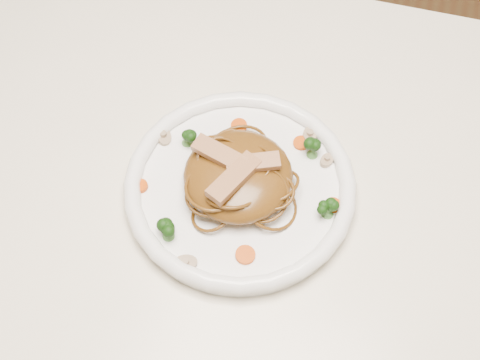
# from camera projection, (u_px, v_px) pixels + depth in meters

# --- Properties ---
(table) EXTENTS (1.20, 0.80, 0.75)m
(table) POSITION_uv_depth(u_px,v_px,m) (251.00, 260.00, 0.85)
(table) COLOR beige
(table) RESTS_ON ground
(plate) EXTENTS (0.28, 0.28, 0.02)m
(plate) POSITION_uv_depth(u_px,v_px,m) (240.00, 190.00, 0.78)
(plate) COLOR white
(plate) RESTS_ON table
(noodle_mound) EXTENTS (0.16, 0.16, 0.04)m
(noodle_mound) POSITION_uv_depth(u_px,v_px,m) (238.00, 176.00, 0.76)
(noodle_mound) COLOR brown
(noodle_mound) RESTS_ON plate
(chicken_a) EXTENTS (0.06, 0.04, 0.01)m
(chicken_a) POSITION_uv_depth(u_px,v_px,m) (253.00, 163.00, 0.74)
(chicken_a) COLOR tan
(chicken_a) RESTS_ON noodle_mound
(chicken_b) EXTENTS (0.07, 0.04, 0.01)m
(chicken_b) POSITION_uv_depth(u_px,v_px,m) (220.00, 154.00, 0.74)
(chicken_b) COLOR tan
(chicken_b) RESTS_ON noodle_mound
(chicken_c) EXTENTS (0.05, 0.07, 0.01)m
(chicken_c) POSITION_uv_depth(u_px,v_px,m) (234.00, 178.00, 0.72)
(chicken_c) COLOR tan
(chicken_c) RESTS_ON noodle_mound
(broccoli_0) EXTENTS (0.04, 0.04, 0.03)m
(broccoli_0) POSITION_uv_depth(u_px,v_px,m) (313.00, 147.00, 0.78)
(broccoli_0) COLOR #163D0C
(broccoli_0) RESTS_ON plate
(broccoli_1) EXTENTS (0.03, 0.03, 0.03)m
(broccoli_1) POSITION_uv_depth(u_px,v_px,m) (187.00, 136.00, 0.79)
(broccoli_1) COLOR #163D0C
(broccoli_1) RESTS_ON plate
(broccoli_2) EXTENTS (0.03, 0.03, 0.03)m
(broccoli_2) POSITION_uv_depth(u_px,v_px,m) (168.00, 231.00, 0.73)
(broccoli_2) COLOR #163D0C
(broccoli_2) RESTS_ON plate
(broccoli_3) EXTENTS (0.03, 0.03, 0.03)m
(broccoli_3) POSITION_uv_depth(u_px,v_px,m) (329.00, 207.00, 0.74)
(broccoli_3) COLOR #163D0C
(broccoli_3) RESTS_ON plate
(carrot_0) EXTENTS (0.02, 0.02, 0.00)m
(carrot_0) POSITION_uv_depth(u_px,v_px,m) (301.00, 143.00, 0.80)
(carrot_0) COLOR #DA4607
(carrot_0) RESTS_ON plate
(carrot_1) EXTENTS (0.02, 0.02, 0.00)m
(carrot_1) POSITION_uv_depth(u_px,v_px,m) (140.00, 186.00, 0.77)
(carrot_1) COLOR #DA4607
(carrot_1) RESTS_ON plate
(carrot_2) EXTENTS (0.02, 0.02, 0.00)m
(carrot_2) POSITION_uv_depth(u_px,v_px,m) (333.00, 205.00, 0.76)
(carrot_2) COLOR #DA4607
(carrot_2) RESTS_ON plate
(carrot_3) EXTENTS (0.03, 0.03, 0.00)m
(carrot_3) POSITION_uv_depth(u_px,v_px,m) (239.00, 126.00, 0.81)
(carrot_3) COLOR #DA4607
(carrot_3) RESTS_ON plate
(carrot_4) EXTENTS (0.03, 0.03, 0.00)m
(carrot_4) POSITION_uv_depth(u_px,v_px,m) (245.00, 255.00, 0.72)
(carrot_4) COLOR #DA4607
(carrot_4) RESTS_ON plate
(mushroom_0) EXTENTS (0.04, 0.04, 0.01)m
(mushroom_0) POSITION_uv_depth(u_px,v_px,m) (185.00, 263.00, 0.72)
(mushroom_0) COLOR tan
(mushroom_0) RESTS_ON plate
(mushroom_1) EXTENTS (0.03, 0.03, 0.01)m
(mushroom_1) POSITION_uv_depth(u_px,v_px,m) (327.00, 160.00, 0.79)
(mushroom_1) COLOR tan
(mushroom_1) RESTS_ON plate
(mushroom_2) EXTENTS (0.04, 0.04, 0.01)m
(mushroom_2) POSITION_uv_depth(u_px,v_px,m) (164.00, 136.00, 0.80)
(mushroom_2) COLOR tan
(mushroom_2) RESTS_ON plate
(mushroom_3) EXTENTS (0.03, 0.03, 0.01)m
(mushroom_3) POSITION_uv_depth(u_px,v_px,m) (310.00, 135.00, 0.81)
(mushroom_3) COLOR tan
(mushroom_3) RESTS_ON plate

